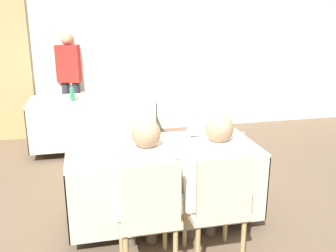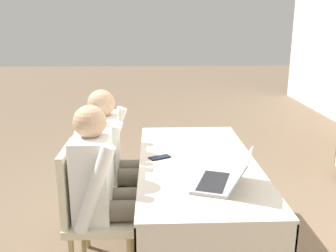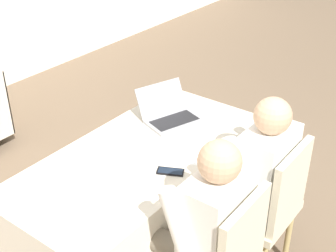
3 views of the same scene
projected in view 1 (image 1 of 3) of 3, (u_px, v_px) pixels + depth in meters
The scene contains 15 objects.
ground_plane at pixel (163, 219), 3.50m from camera, with size 24.00×24.00×0.00m, color brown.
wall_back at pixel (124, 47), 5.75m from camera, with size 12.00×0.06×2.70m.
conference_table_near at pixel (163, 165), 3.34m from camera, with size 1.67×0.80×0.72m.
conference_table_far at pixel (92, 111), 5.19m from camera, with size 1.67×0.80×0.72m.
laptop at pixel (205, 136), 3.45m from camera, with size 0.43×0.41×0.21m.
cell_phone at pixel (163, 157), 3.04m from camera, with size 0.13×0.16×0.01m.
paper_beside_laptop at pixel (180, 152), 3.16m from camera, with size 0.33×0.36×0.00m.
paper_centre_table at pixel (108, 160), 2.99m from camera, with size 0.24×0.32×0.00m.
paper_left_edge at pixel (137, 149), 3.23m from camera, with size 0.31×0.35×0.00m.
water_bottle at pixel (72, 93), 4.98m from camera, with size 0.06×0.06×0.23m.
chair_near_left at pixel (148, 211), 2.64m from camera, with size 0.44×0.44×0.92m.
chair_near_right at pixel (217, 203), 2.75m from camera, with size 0.44×0.44×0.92m.
person_checkered_shirt at pixel (145, 184), 2.69m from camera, with size 0.50×0.52×1.18m.
person_white_shirt at pixel (214, 177), 2.80m from camera, with size 0.50×0.52×1.18m.
person_red_shirt at pixel (70, 77), 5.67m from camera, with size 0.38×0.29×1.59m.
Camera 1 is at (-0.65, -3.03, 1.85)m, focal length 40.00 mm.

